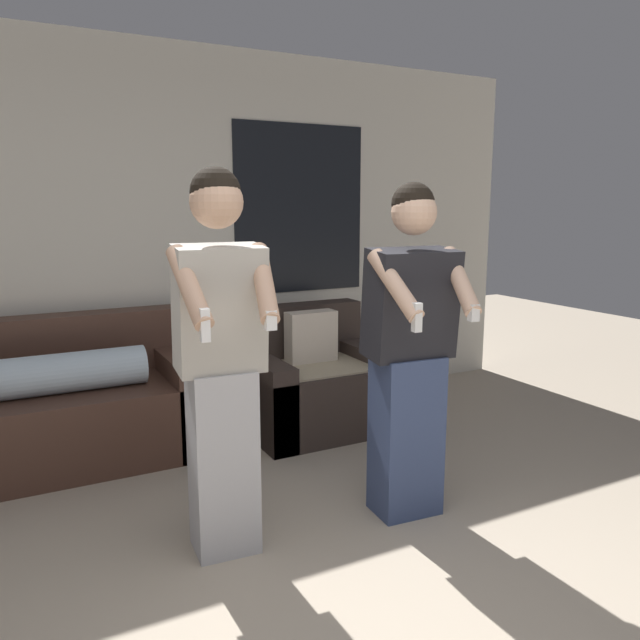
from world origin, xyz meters
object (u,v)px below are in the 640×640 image
at_px(couch, 59,410).
at_px(person_left, 221,360).
at_px(armchair, 313,384).
at_px(person_right, 410,352).

bearing_deg(couch, person_left, -68.97).
xyz_separation_m(armchair, person_right, (-0.15, -1.37, 0.54)).
height_order(armchair, person_left, person_left).
height_order(couch, person_right, person_right).
relative_size(couch, person_left, 1.06).
distance_m(couch, person_left, 1.68).
distance_m(couch, person_right, 2.25).
bearing_deg(armchair, person_right, -96.45).
height_order(armchair, person_right, person_right).
xyz_separation_m(armchair, person_left, (-1.11, -1.27, 0.59)).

